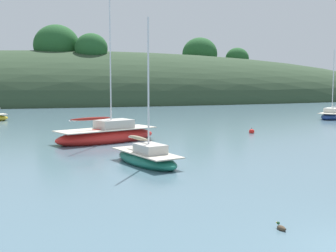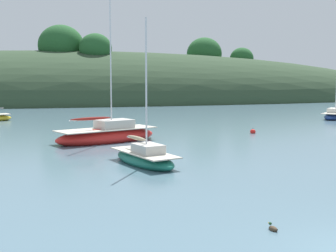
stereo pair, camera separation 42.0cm
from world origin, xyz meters
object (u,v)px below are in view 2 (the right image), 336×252
at_px(sailboat_navy_dinghy, 336,116).
at_px(duck_lone_left, 273,229).
at_px(mooring_buoy_inner, 253,132).
at_px(sailboat_red_portside, 145,158).
at_px(sailboat_teal_outer, 108,135).

distance_m(sailboat_navy_dinghy, duck_lone_left, 39.76).
relative_size(sailboat_navy_dinghy, duck_lone_left, 18.37).
relative_size(sailboat_navy_dinghy, mooring_buoy_inner, 14.50).
distance_m(sailboat_navy_dinghy, mooring_buoy_inner, 17.97).
bearing_deg(mooring_buoy_inner, sailboat_red_portside, -137.06).
bearing_deg(mooring_buoy_inner, sailboat_navy_dinghy, 33.24).
bearing_deg(sailboat_navy_dinghy, duck_lone_left, -128.79).
xyz_separation_m(sailboat_navy_dinghy, sailboat_red_portside, (-26.29, -20.34, -0.02)).
bearing_deg(sailboat_red_portside, mooring_buoy_inner, 42.94).
height_order(sailboat_navy_dinghy, sailboat_red_portside, sailboat_navy_dinghy).
xyz_separation_m(sailboat_teal_outer, mooring_buoy_inner, (11.96, 1.67, -0.33)).
xyz_separation_m(mooring_buoy_inner, duck_lone_left, (-9.88, -21.14, -0.07)).
bearing_deg(duck_lone_left, mooring_buoy_inner, 64.95).
distance_m(sailboat_navy_dinghy, sailboat_red_portside, 33.24).
relative_size(sailboat_teal_outer, duck_lone_left, 25.17).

